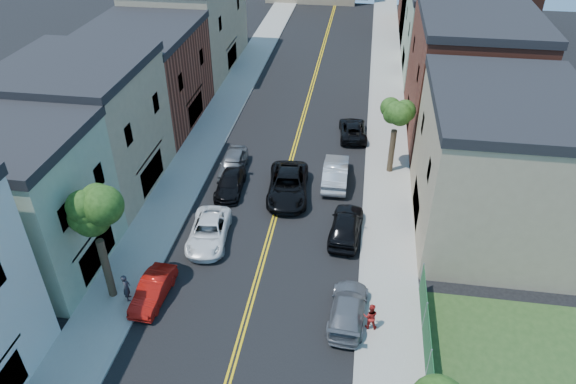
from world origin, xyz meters
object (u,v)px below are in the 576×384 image
at_px(black_suv_lane, 288,185).
at_px(grey_car_right, 348,308).
at_px(grey_car_left, 233,163).
at_px(pedestrian_right, 371,316).
at_px(black_car_left, 230,183).
at_px(dark_car_right_far, 353,129).
at_px(white_pickup, 209,232).
at_px(silver_car_right, 336,172).
at_px(pedestrian_left, 127,287).
at_px(red_sedan, 153,290).
at_px(black_car_right, 346,225).

bearing_deg(black_suv_lane, grey_car_right, -71.30).
relative_size(grey_car_left, pedestrian_right, 2.84).
bearing_deg(black_car_left, dark_car_right_far, 46.68).
bearing_deg(white_pickup, dark_car_right_far, 56.17).
bearing_deg(white_pickup, black_car_left, 84.60).
relative_size(grey_car_left, dark_car_right_far, 0.95).
height_order(dark_car_right_far, black_suv_lane, black_suv_lane).
bearing_deg(grey_car_left, silver_car_right, -4.31).
height_order(dark_car_right_far, pedestrian_left, pedestrian_left).
distance_m(silver_car_right, pedestrian_left, 17.72).
relative_size(dark_car_right_far, pedestrian_left, 2.76).
bearing_deg(pedestrian_left, grey_car_right, -108.90).
bearing_deg(pedestrian_right, grey_car_right, -27.74).
xyz_separation_m(grey_car_right, silver_car_right, (-1.70, 13.58, 0.16)).
bearing_deg(black_car_left, white_pickup, -92.47).
relative_size(grey_car_left, silver_car_right, 0.88).
bearing_deg(red_sedan, white_pickup, 75.73).
height_order(grey_car_left, pedestrian_right, pedestrian_right).
xyz_separation_m(dark_car_right_far, pedestrian_right, (1.96, -21.78, 0.29)).
height_order(black_car_right, dark_car_right_far, black_car_right).
distance_m(grey_car_left, pedestrian_right, 18.17).
relative_size(black_car_right, dark_car_right_far, 1.03).
bearing_deg(silver_car_right, pedestrian_right, 100.74).
distance_m(black_suv_lane, pedestrian_left, 13.95).
distance_m(black_car_right, pedestrian_left, 14.14).
height_order(dark_car_right_far, pedestrian_right, pedestrian_right).
bearing_deg(pedestrian_left, black_car_right, -78.33).
distance_m(black_car_left, grey_car_right, 14.59).
xyz_separation_m(grey_car_right, pedestrian_left, (-12.36, -0.58, 0.33)).
relative_size(black_car_left, dark_car_right_far, 0.95).
bearing_deg(silver_car_right, pedestrian_left, 52.22).
distance_m(black_car_left, pedestrian_left, 12.21).
distance_m(grey_car_right, dark_car_right_far, 21.16).
height_order(white_pickup, silver_car_right, silver_car_right).
relative_size(grey_car_left, pedestrian_left, 2.62).
bearing_deg(grey_car_left, black_car_right, -38.23).
bearing_deg(grey_car_left, white_pickup, -89.25).
bearing_deg(black_car_right, silver_car_right, -75.63).
height_order(black_car_left, silver_car_right, silver_car_right).
xyz_separation_m(white_pickup, dark_car_right_far, (8.54, 15.82, -0.05)).
distance_m(silver_car_right, pedestrian_right, 14.50).
bearing_deg(white_pickup, black_car_right, 6.45).
distance_m(grey_car_left, black_car_right, 11.38).
bearing_deg(black_car_left, pedestrian_left, -107.01).
xyz_separation_m(grey_car_right, black_suv_lane, (-5.00, 11.27, 0.16)).
height_order(grey_car_left, black_car_right, black_car_right).
bearing_deg(pedestrian_left, grey_car_left, -31.89).
bearing_deg(black_car_left, pedestrian_right, -51.02).
height_order(white_pickup, dark_car_right_far, white_pickup).
relative_size(black_car_left, silver_car_right, 0.88).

